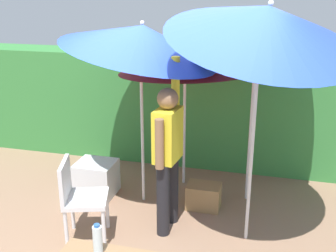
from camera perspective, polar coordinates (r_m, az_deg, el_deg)
ground_plane at (r=4.75m, az=-0.95°, el=-13.82°), size 24.00×24.00×0.00m
hedge_row at (r=6.19m, az=3.97°, el=2.40°), size 8.00×0.70×1.64m
umbrella_rainbow at (r=4.70m, az=-3.71°, el=11.94°), size 1.85×1.82×2.36m
umbrella_orange at (r=3.92m, az=13.35°, el=13.71°), size 1.93×1.86×2.76m
umbrella_yellow at (r=5.19m, az=2.30°, el=9.02°), size 1.69×1.69×1.90m
umbrella_navy at (r=4.80m, az=12.54°, el=12.02°), size 1.68×1.68×2.35m
person_vendor at (r=4.32m, az=-0.04°, el=-3.30°), size 0.26×0.56×1.88m
chair_plastic at (r=4.41m, az=-12.29°, el=-9.38°), size 0.55×0.55×0.89m
cooler_box at (r=5.41m, az=-9.92°, el=-7.14°), size 0.49×0.44×0.44m
crate_cardboard at (r=5.06m, az=4.97°, el=-9.69°), size 0.40×0.28×0.30m
bottle_water at (r=3.11m, az=-9.76°, el=-15.28°), size 0.07×0.07×0.24m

